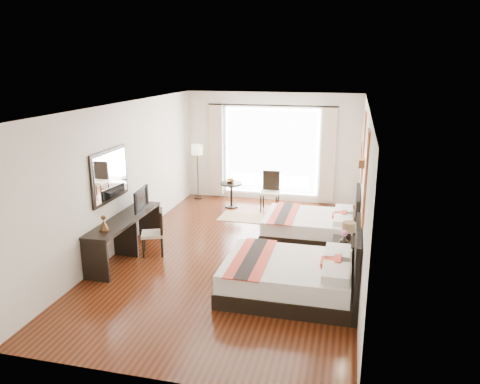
% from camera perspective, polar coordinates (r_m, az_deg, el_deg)
% --- Properties ---
extents(floor, '(4.50, 7.50, 0.01)m').
position_cam_1_polar(floor, '(8.98, -0.47, -7.60)').
color(floor, '#37120A').
rests_on(floor, ground).
extents(ceiling, '(4.50, 7.50, 0.02)m').
position_cam_1_polar(ceiling, '(8.29, -0.51, 10.45)').
color(ceiling, white).
rests_on(ceiling, wall_headboard).
extents(wall_headboard, '(0.01, 7.50, 2.80)m').
position_cam_1_polar(wall_headboard, '(8.29, 14.74, 0.15)').
color(wall_headboard, silver).
rests_on(wall_headboard, floor).
extents(wall_desk, '(0.01, 7.50, 2.80)m').
position_cam_1_polar(wall_desk, '(9.32, -14.01, 1.89)').
color(wall_desk, silver).
rests_on(wall_desk, floor).
extents(wall_window, '(4.50, 0.01, 2.80)m').
position_cam_1_polar(wall_window, '(12.11, 3.87, 5.43)').
color(wall_window, silver).
rests_on(wall_window, floor).
extents(wall_entry, '(4.50, 0.01, 2.80)m').
position_cam_1_polar(wall_entry, '(5.18, -10.81, -9.09)').
color(wall_entry, silver).
rests_on(wall_entry, floor).
extents(window_glass, '(2.40, 0.02, 2.20)m').
position_cam_1_polar(window_glass, '(12.11, 3.84, 4.96)').
color(window_glass, white).
rests_on(window_glass, wall_window).
extents(sheer_curtain, '(2.30, 0.02, 2.10)m').
position_cam_1_polar(sheer_curtain, '(12.05, 3.79, 4.90)').
color(sheer_curtain, white).
rests_on(sheer_curtain, wall_window).
extents(drape_left, '(0.35, 0.14, 2.35)m').
position_cam_1_polar(drape_left, '(12.35, -2.91, 5.08)').
color(drape_left, beige).
rests_on(drape_left, floor).
extents(drape_right, '(0.35, 0.14, 2.35)m').
position_cam_1_polar(drape_right, '(11.86, 10.69, 4.39)').
color(drape_right, beige).
rests_on(drape_right, floor).
extents(art_panel_near, '(0.03, 0.50, 1.35)m').
position_cam_1_polar(art_panel_near, '(6.87, 15.04, 1.71)').
color(art_panel_near, maroon).
rests_on(art_panel_near, wall_headboard).
extents(art_panel_far, '(0.03, 0.50, 1.35)m').
position_cam_1_polar(art_panel_far, '(9.32, 14.81, 5.30)').
color(art_panel_far, maroon).
rests_on(art_panel_far, wall_headboard).
extents(wall_sconce, '(0.10, 0.14, 0.14)m').
position_cam_1_polar(wall_sconce, '(7.95, 14.62, 3.37)').
color(wall_sconce, '#432A18').
rests_on(wall_sconce, wall_headboard).
extents(mirror_frame, '(0.04, 1.25, 0.95)m').
position_cam_1_polar(mirror_frame, '(8.79, -15.62, 1.97)').
color(mirror_frame, black).
rests_on(mirror_frame, wall_desk).
extents(mirror_glass, '(0.01, 1.12, 0.82)m').
position_cam_1_polar(mirror_glass, '(8.78, -15.47, 1.96)').
color(mirror_glass, white).
rests_on(mirror_glass, mirror_frame).
extents(bed_near, '(2.09, 1.63, 1.18)m').
position_cam_1_polar(bed_near, '(7.46, 6.56, -10.16)').
color(bed_near, black).
rests_on(bed_near, floor).
extents(bed_far, '(1.91, 1.49, 1.07)m').
position_cam_1_polar(bed_far, '(9.77, 8.96, -4.06)').
color(bed_far, black).
rests_on(bed_far, floor).
extents(nightstand, '(0.46, 0.57, 0.54)m').
position_cam_1_polar(nightstand, '(8.44, 12.69, -7.55)').
color(nightstand, black).
rests_on(nightstand, floor).
extents(table_lamp, '(0.23, 0.23, 0.36)m').
position_cam_1_polar(table_lamp, '(8.34, 13.13, -4.35)').
color(table_lamp, black).
rests_on(table_lamp, nightstand).
extents(vase, '(0.16, 0.16, 0.15)m').
position_cam_1_polar(vase, '(8.17, 12.53, -6.06)').
color(vase, black).
rests_on(vase, nightstand).
extents(console_desk, '(0.50, 2.20, 0.76)m').
position_cam_1_polar(console_desk, '(9.02, -13.79, -5.35)').
color(console_desk, black).
rests_on(console_desk, floor).
extents(television, '(0.17, 0.74, 0.42)m').
position_cam_1_polar(television, '(9.29, -12.38, -0.82)').
color(television, black).
rests_on(television, console_desk).
extents(bronze_figurine, '(0.21, 0.21, 0.25)m').
position_cam_1_polar(bronze_figurine, '(8.27, -16.26, -3.79)').
color(bronze_figurine, '#432A18').
rests_on(bronze_figurine, console_desk).
extents(desk_chair, '(0.52, 0.52, 0.87)m').
position_cam_1_polar(desk_chair, '(9.04, -10.46, -5.87)').
color(desk_chair, tan).
rests_on(desk_chair, floor).
extents(floor_lamp, '(0.29, 0.29, 1.45)m').
position_cam_1_polar(floor_lamp, '(12.30, -5.25, 4.71)').
color(floor_lamp, black).
rests_on(floor_lamp, floor).
extents(side_table, '(0.54, 0.54, 0.63)m').
position_cam_1_polar(side_table, '(11.70, -1.05, -0.36)').
color(side_table, black).
rests_on(side_table, floor).
extents(fruit_bowl, '(0.25, 0.25, 0.05)m').
position_cam_1_polar(fruit_bowl, '(11.63, -1.21, 1.27)').
color(fruit_bowl, '#402217').
rests_on(fruit_bowl, side_table).
extents(window_chair, '(0.45, 0.45, 0.96)m').
position_cam_1_polar(window_chair, '(11.48, 3.66, -0.82)').
color(window_chair, tan).
rests_on(window_chair, floor).
extents(jute_rug, '(1.13, 0.79, 0.01)m').
position_cam_1_polar(jute_rug, '(11.01, 0.44, -3.08)').
color(jute_rug, tan).
rests_on(jute_rug, floor).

